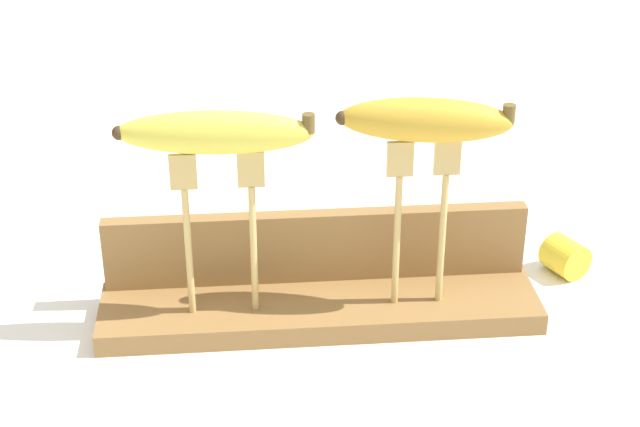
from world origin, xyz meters
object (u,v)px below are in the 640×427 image
banana_raised_left (215,132)px  banana_raised_right (426,120)px  fork_stand_left (220,219)px  fork_stand_right (421,208)px  banana_chunk_near (564,256)px

banana_raised_left → banana_raised_right: size_ratio=1.11×
fork_stand_left → fork_stand_right: (0.20, 0.00, 0.00)m
fork_stand_left → banana_raised_right: banana_raised_right is taller
fork_stand_right → banana_raised_right: bearing=170.0°
fork_stand_right → banana_raised_left: banana_raised_left is taller
banana_chunk_near → banana_raised_right: bearing=-156.3°
fork_stand_left → banana_raised_left: (-0.00, 0.00, 0.09)m
banana_raised_left → fork_stand_left: bearing=-4.4°
fork_stand_right → fork_stand_left: bearing=180.0°
banana_raised_right → fork_stand_right: bearing=-10.0°
banana_raised_left → banana_chunk_near: 0.44m
banana_raised_left → banana_chunk_near: bearing=11.9°
fork_stand_left → banana_raised_left: size_ratio=0.92×
fork_stand_right → banana_raised_left: size_ratio=0.95×
banana_raised_left → banana_raised_right: bearing=0.0°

